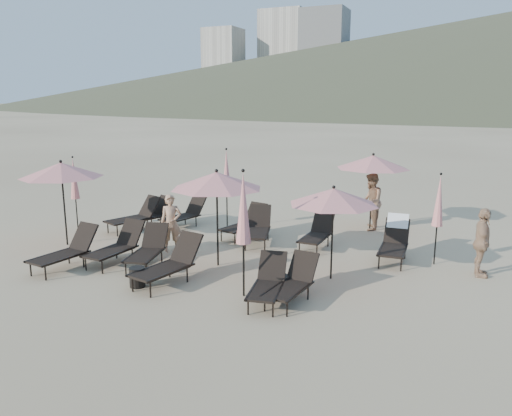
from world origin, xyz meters
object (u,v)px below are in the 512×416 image
at_px(umbrella_open_3, 373,162).
at_px(lounger_10, 317,233).
at_px(umbrella_open_1, 217,181).
at_px(umbrella_closed_0, 243,209).
at_px(lounger_4, 268,282).
at_px(beachgoer_c, 482,243).
at_px(lounger_6, 135,215).
at_px(umbrella_open_0, 61,170).
at_px(umbrella_closed_3, 227,173).
at_px(beachgoer_b, 371,202).
at_px(lounger_8, 245,223).
at_px(side_table_1, 282,285).
at_px(lounger_12, 185,214).
at_px(lounger_11, 395,240).
at_px(lounger_2, 148,249).
at_px(umbrella_closed_1, 439,201).
at_px(lounger_0, 66,250).
at_px(umbrella_closed_2, 74,179).
at_px(lounger_7, 149,214).
at_px(lounger_9, 258,227).
at_px(lounger_3, 169,263).
at_px(lounger_1, 117,245).
at_px(beachgoer_a, 171,223).
at_px(umbrella_open_2, 333,197).
at_px(lounger_5, 293,282).
at_px(side_table_0, 137,277).

bearing_deg(umbrella_open_3, lounger_10, -109.99).
bearing_deg(umbrella_open_1, umbrella_closed_0, -46.89).
bearing_deg(lounger_4, beachgoer_c, 29.40).
height_order(lounger_6, lounger_10, lounger_6).
relative_size(umbrella_open_0, umbrella_closed_3, 0.94).
bearing_deg(umbrella_closed_3, beachgoer_b, 22.30).
xyz_separation_m(umbrella_open_1, umbrella_open_3, (2.86, 5.24, 0.01)).
xyz_separation_m(lounger_8, side_table_1, (2.70, -3.85, -0.25)).
relative_size(lounger_8, lounger_12, 1.01).
relative_size(lounger_11, side_table_1, 4.33).
bearing_deg(lounger_8, lounger_2, -93.98).
relative_size(lounger_2, lounger_11, 0.99).
height_order(lounger_4, umbrella_closed_1, umbrella_closed_1).
xyz_separation_m(lounger_11, umbrella_closed_1, (1.02, 0.01, 1.14)).
relative_size(lounger_2, lounger_10, 1.09).
xyz_separation_m(lounger_0, lounger_10, (5.24, 4.31, -0.04)).
distance_m(lounger_0, umbrella_closed_2, 4.16).
relative_size(umbrella_open_1, beachgoer_c, 1.49).
relative_size(lounger_0, lounger_7, 1.03).
height_order(lounger_2, lounger_6, lounger_6).
xyz_separation_m(lounger_0, umbrella_open_0, (-1.57, 1.61, 1.74)).
bearing_deg(umbrella_closed_0, beachgoer_c, 36.23).
xyz_separation_m(side_table_1, beachgoer_b, (0.65, 6.36, 0.72)).
height_order(umbrella_open_0, side_table_1, umbrella_open_0).
xyz_separation_m(lounger_0, umbrella_closed_3, (1.87, 5.21, 1.38)).
bearing_deg(lounger_9, umbrella_closed_2, 171.69).
height_order(lounger_3, lounger_11, lounger_11).
bearing_deg(lounger_9, side_table_1, -76.66).
relative_size(umbrella_open_0, umbrella_open_3, 1.00).
bearing_deg(umbrella_closed_2, lounger_11, 5.96).
height_order(umbrella_closed_1, umbrella_closed_2, umbrella_closed_2).
bearing_deg(lounger_11, lounger_7, 175.96).
bearing_deg(lounger_10, lounger_6, -173.98).
distance_m(lounger_2, umbrella_open_0, 3.81).
distance_m(lounger_1, lounger_11, 7.34).
xyz_separation_m(lounger_8, beachgoer_a, (-1.27, -2.14, 0.35)).
bearing_deg(lounger_12, umbrella_open_2, -10.91).
distance_m(lounger_3, side_table_1, 2.67).
bearing_deg(umbrella_closed_0, lounger_5, 8.01).
relative_size(lounger_0, lounger_9, 0.99).
xyz_separation_m(lounger_5, umbrella_open_1, (-2.56, 1.44, 1.78)).
bearing_deg(umbrella_closed_0, umbrella_closed_2, 158.72).
relative_size(lounger_6, lounger_11, 1.06).
bearing_deg(umbrella_open_0, side_table_1, -7.81).
relative_size(lounger_0, umbrella_closed_2, 0.77).
relative_size(lounger_4, lounger_9, 0.89).
bearing_deg(lounger_9, umbrella_open_3, 29.36).
distance_m(lounger_3, lounger_6, 5.23).
xyz_separation_m(lounger_4, umbrella_open_1, (-2.09, 1.66, 1.79)).
bearing_deg(lounger_10, side_table_0, -120.15).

